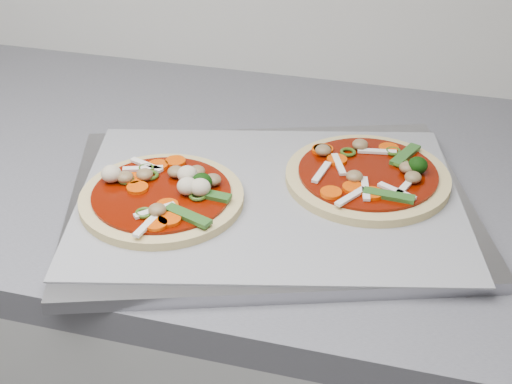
# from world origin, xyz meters

# --- Properties ---
(baking_tray) EXTENTS (0.55, 0.47, 0.02)m
(baking_tray) POSITION_xyz_m (-0.51, 1.22, 0.91)
(baking_tray) COLOR #98979D
(baking_tray) RESTS_ON countertop
(parchment) EXTENTS (0.51, 0.42, 0.00)m
(parchment) POSITION_xyz_m (-0.51, 1.22, 0.92)
(parchment) COLOR gray
(parchment) RESTS_ON baking_tray
(pizza_left) EXTENTS (0.27, 0.27, 0.03)m
(pizza_left) POSITION_xyz_m (-0.62, 1.17, 0.93)
(pizza_left) COLOR #D7BF7A
(pizza_left) RESTS_ON parchment
(pizza_right) EXTENTS (0.28, 0.28, 0.03)m
(pizza_right) POSITION_xyz_m (-0.40, 1.28, 0.93)
(pizza_right) COLOR #D7BF7A
(pizza_right) RESTS_ON parchment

